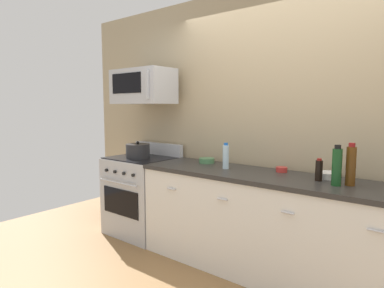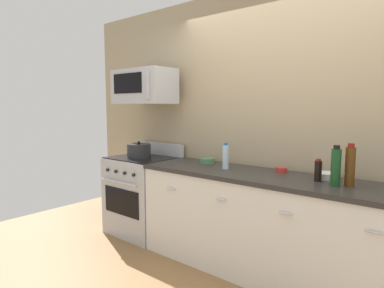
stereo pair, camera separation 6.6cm
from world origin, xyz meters
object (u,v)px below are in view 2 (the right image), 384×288
at_px(bottle_wine_green, 336,167).
at_px(stockpot, 139,151).
at_px(bowl_red_small, 281,170).
at_px(bowl_white_ceramic, 327,175).
at_px(bottle_wine_amber, 350,166).
at_px(bottle_water_clear, 225,157).
at_px(microwave, 144,87).
at_px(bowl_green_glaze, 207,160).
at_px(range_oven, 143,194).
at_px(bottle_soy_sauce_dark, 318,171).

relative_size(bottle_wine_green, stockpot, 1.12).
relative_size(bowl_red_small, bowl_white_ceramic, 0.56).
height_order(bowl_white_ceramic, stockpot, stockpot).
distance_m(bottle_wine_amber, bottle_water_clear, 1.11).
bearing_deg(microwave, bowl_green_glaze, 8.29).
bearing_deg(range_oven, bowl_white_ceramic, 4.72).
distance_m(bowl_red_small, bowl_green_glaze, 0.83).
relative_size(bottle_wine_amber, bowl_white_ceramic, 1.78).
height_order(bottle_wine_green, bowl_white_ceramic, bottle_wine_green).
relative_size(microwave, bowl_green_glaze, 4.51).
height_order(bottle_soy_sauce_dark, bowl_red_small, bottle_soy_sauce_dark).
distance_m(bottle_wine_green, bowl_red_small, 0.61).
bearing_deg(bottle_water_clear, microwave, 178.50).
bearing_deg(bowl_green_glaze, bottle_wine_green, -9.09).
relative_size(bottle_soy_sauce_dark, bowl_white_ceramic, 1.00).
distance_m(range_oven, bottle_wine_amber, 2.36).
bearing_deg(bottle_wine_green, bottle_soy_sauce_dark, 151.71).
distance_m(bottle_water_clear, bowl_white_ceramic, 0.92).
distance_m(range_oven, microwave, 1.28).
distance_m(bottle_soy_sauce_dark, bottle_wine_green, 0.19).
height_order(bottle_water_clear, bowl_red_small, bottle_water_clear).
distance_m(range_oven, bowl_white_ceramic, 2.13).
bearing_deg(bottle_water_clear, bowl_red_small, 19.86).
bearing_deg(bottle_wine_green, bottle_wine_amber, 39.86).
height_order(bottle_wine_green, bowl_green_glaze, bottle_wine_green).
height_order(bottle_wine_amber, stockpot, bottle_wine_amber).
height_order(range_oven, bowl_white_ceramic, range_oven).
relative_size(microwave, bottle_water_clear, 2.97).
bearing_deg(bottle_water_clear, bowl_green_glaze, 155.61).
bearing_deg(bottle_soy_sauce_dark, microwave, 179.63).
bearing_deg(bowl_green_glaze, bowl_white_ceramic, 0.23).
distance_m(range_oven, stockpot, 0.54).
bearing_deg(bottle_soy_sauce_dark, range_oven, -179.12).
relative_size(range_oven, bowl_red_small, 10.43).
bearing_deg(range_oven, stockpot, -90.00).
xyz_separation_m(microwave, bottle_soy_sauce_dark, (2.05, -0.01, -0.74)).
relative_size(bowl_green_glaze, bowl_white_ceramic, 0.91).
height_order(range_oven, bottle_wine_green, bottle_wine_green).
bearing_deg(bowl_red_small, bottle_water_clear, -160.14).
distance_m(bottle_soy_sauce_dark, bowl_green_glaze, 1.22).
relative_size(bottle_water_clear, bowl_green_glaze, 1.52).
relative_size(bottle_water_clear, bowl_red_small, 2.45).
bearing_deg(bowl_white_ceramic, range_oven, -175.28).
xyz_separation_m(bowl_green_glaze, stockpot, (-0.83, -0.22, 0.06)).
distance_m(bottle_wine_green, bowl_white_ceramic, 0.28).
xyz_separation_m(bowl_red_small, stockpot, (-1.66, -0.25, 0.06)).
distance_m(microwave, bottle_wine_green, 2.31).
height_order(bottle_wine_green, bottle_water_clear, bottle_wine_green).
height_order(bowl_red_small, bowl_white_ceramic, bowl_white_ceramic).
bearing_deg(range_oven, bowl_red_small, 6.58).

